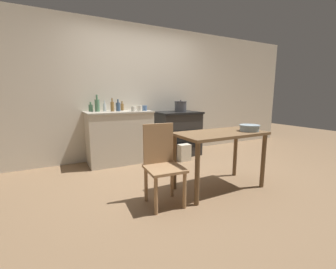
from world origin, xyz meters
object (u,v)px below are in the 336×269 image
object	(u,v)px
stove	(177,133)
cup_right	(145,108)
bottle_mid_left	(112,106)
chair	(162,162)
work_table	(220,141)
cup_mid_right	(133,109)
flour_sack	(184,152)
stock_pot	(181,106)
bottle_center_right	(97,105)
mixing_bowl_large	(249,128)
bottle_center_left	(122,107)
bottle_left	(118,107)
bottle_far_left	(91,108)
bottle_center	(105,107)
cup_far_right	(140,108)

from	to	relation	value
stove	cup_right	size ratio (longest dim) A/B	9.31
bottle_mid_left	chair	bearing A→B (deg)	-87.54
work_table	cup_mid_right	distance (m)	1.74
flour_sack	stock_pot	xyz separation A→B (m)	(0.17, 0.43, 0.84)
cup_mid_right	cup_right	size ratio (longest dim) A/B	0.93
work_table	chair	size ratio (longest dim) A/B	1.29
chair	stove	bearing A→B (deg)	59.78
stock_pot	bottle_center_right	distance (m)	1.61
mixing_bowl_large	bottle_center_left	distance (m)	2.33
work_table	bottle_center_right	bearing A→B (deg)	121.76
bottle_center_left	flour_sack	bearing A→B (deg)	-34.52
bottle_left	work_table	bearing A→B (deg)	-65.63
stock_pot	mixing_bowl_large	distance (m)	1.84
bottle_far_left	bottle_center_left	xyz separation A→B (m)	(0.57, 0.02, 0.00)
bottle_left	bottle_center	size ratio (longest dim) A/B	1.12
cup_far_right	stock_pot	bearing A→B (deg)	6.66
bottle_center_left	cup_right	bearing A→B (deg)	-38.51
stock_pot	mixing_bowl_large	bearing A→B (deg)	-91.61
stove	mixing_bowl_large	distance (m)	1.89
flour_sack	bottle_center_right	world-z (taller)	bottle_center_right
bottle_left	bottle_mid_left	bearing A→B (deg)	-179.79
bottle_far_left	cup_far_right	world-z (taller)	bottle_far_left
bottle_center_left	bottle_center	world-z (taller)	bottle_center
chair	bottle_left	bearing A→B (deg)	93.94
cup_right	stove	bearing A→B (deg)	5.21
stock_pot	cup_far_right	distance (m)	0.92
mixing_bowl_large	bottle_center_right	xyz separation A→B (m)	(-1.55, 1.98, 0.25)
flour_sack	bottle_far_left	world-z (taller)	bottle_far_left
mixing_bowl_large	cup_far_right	xyz separation A→B (m)	(-0.87, 1.72, 0.19)
bottle_center	cup_right	distance (m)	0.71
bottle_far_left	cup_mid_right	world-z (taller)	bottle_far_left
work_table	cup_mid_right	world-z (taller)	cup_mid_right
stove	bottle_center	xyz separation A→B (m)	(-1.41, 0.12, 0.56)
stove	stock_pot	distance (m)	0.55
flour_sack	mixing_bowl_large	xyz separation A→B (m)	(0.12, -1.39, 0.64)
stove	bottle_mid_left	size ratio (longest dim) A/B	3.85
bottle_mid_left	cup_right	world-z (taller)	bottle_mid_left
chair	flour_sack	size ratio (longest dim) A/B	2.90
stove	cup_far_right	size ratio (longest dim) A/B	8.86
cup_far_right	bottle_center_left	bearing A→B (deg)	122.83
stock_pot	bottle_left	size ratio (longest dim) A/B	1.18
work_table	bottle_far_left	xyz separation A→B (m)	(-1.26, 1.92, 0.37)
stove	work_table	bearing A→B (deg)	-102.35
bottle_center	chair	bearing A→B (deg)	-84.02
cup_far_right	bottle_center_right	bearing A→B (deg)	158.96
bottle_mid_left	cup_mid_right	xyz separation A→B (m)	(0.32, -0.19, -0.04)
cup_right	flour_sack	bearing A→B (deg)	-32.16
work_table	cup_far_right	bearing A→B (deg)	106.40
bottle_far_left	bottle_center_right	size ratio (longest dim) A/B	0.57
chair	stock_pot	xyz separation A→B (m)	(1.28, 1.71, 0.52)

